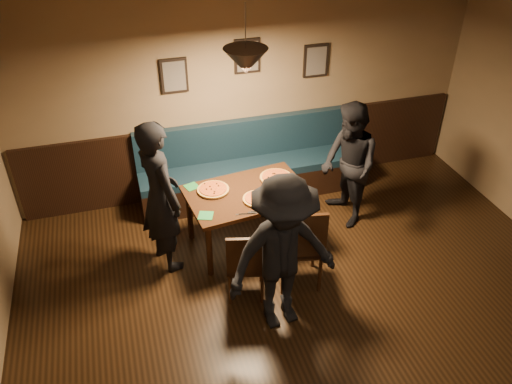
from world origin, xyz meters
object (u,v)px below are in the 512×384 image
(diner_right, at_px, (349,166))
(soda_glass, at_px, (304,194))
(diner_left, at_px, (160,197))
(booth_bench, at_px, (254,163))
(chair_near_left, at_px, (246,261))
(chair_near_right, at_px, (300,243))
(tabasco_bottle, at_px, (291,183))
(dining_table, at_px, (248,218))
(diner_front, at_px, (283,255))

(diner_right, xyz_separation_m, soda_glass, (-0.74, -0.43, 0.01))
(soda_glass, bearing_deg, diner_left, 170.31)
(booth_bench, xyz_separation_m, chair_near_left, (-0.60, -1.75, -0.07))
(diner_left, bearing_deg, chair_near_right, -138.53)
(diner_left, xyz_separation_m, tabasco_bottle, (1.47, 0.01, -0.11))
(diner_right, height_order, tabasco_bottle, diner_right)
(chair_near_right, xyz_separation_m, soda_glass, (0.20, 0.45, 0.28))
(chair_near_left, height_order, diner_left, diner_left)
(soda_glass, bearing_deg, tabasco_bottle, 101.00)
(booth_bench, distance_m, diner_left, 1.71)
(dining_table, xyz_separation_m, diner_front, (-0.01, -1.27, 0.48))
(tabasco_bottle, bearing_deg, booth_bench, 98.48)
(booth_bench, distance_m, diner_front, 2.27)
(chair_near_right, xyz_separation_m, diner_right, (0.94, 0.88, 0.27))
(booth_bench, distance_m, diner_right, 1.30)
(chair_near_right, bearing_deg, diner_right, 54.84)
(chair_near_right, xyz_separation_m, diner_front, (-0.37, -0.49, 0.32))
(chair_near_left, xyz_separation_m, diner_right, (1.54, 0.90, 0.35))
(chair_near_right, distance_m, diner_left, 1.55)
(diner_right, relative_size, tabasco_bottle, 14.00)
(diner_left, bearing_deg, diner_front, -161.67)
(booth_bench, height_order, chair_near_left, booth_bench)
(chair_near_right, bearing_deg, tabasco_bottle, 90.20)
(chair_near_right, xyz_separation_m, diner_left, (-1.33, 0.71, 0.37))
(booth_bench, height_order, diner_left, diner_left)
(booth_bench, bearing_deg, chair_near_left, -108.80)
(chair_near_left, height_order, tabasco_bottle, chair_near_left)
(dining_table, distance_m, diner_front, 1.35)
(chair_near_right, height_order, diner_left, diner_left)
(diner_front, distance_m, tabasco_bottle, 1.32)
(tabasco_bottle, bearing_deg, soda_glass, -79.00)
(diner_left, bearing_deg, tabasco_bottle, -109.85)
(dining_table, distance_m, diner_left, 1.11)
(soda_glass, height_order, tabasco_bottle, soda_glass)
(diner_right, relative_size, soda_glass, 11.34)
(dining_table, relative_size, soda_glass, 9.72)
(soda_glass, bearing_deg, diner_right, 29.89)
(chair_near_right, distance_m, tabasco_bottle, 0.78)
(diner_left, relative_size, diner_right, 1.13)
(dining_table, bearing_deg, chair_near_left, -113.92)
(booth_bench, xyz_separation_m, diner_front, (-0.36, -2.22, 0.34))
(dining_table, xyz_separation_m, chair_near_right, (0.35, -0.78, 0.16))
(booth_bench, relative_size, diner_left, 1.69)
(booth_bench, distance_m, tabasco_bottle, 1.05)
(diner_front, bearing_deg, diner_left, 121.63)
(dining_table, relative_size, diner_left, 0.76)
(booth_bench, relative_size, soda_glass, 21.62)
(diner_right, bearing_deg, booth_bench, -135.08)
(diner_left, xyz_separation_m, diner_right, (2.27, 0.16, -0.10))
(booth_bench, height_order, chair_near_right, chair_near_right)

